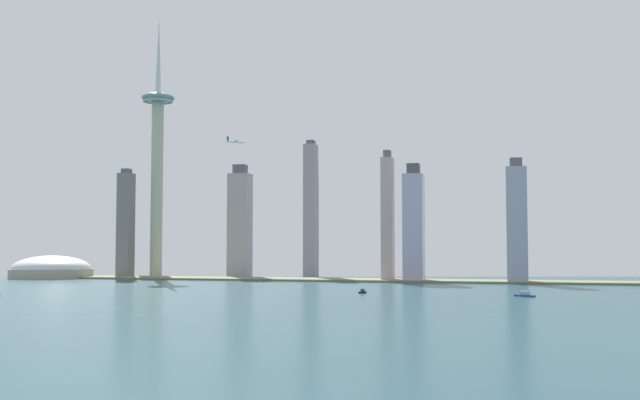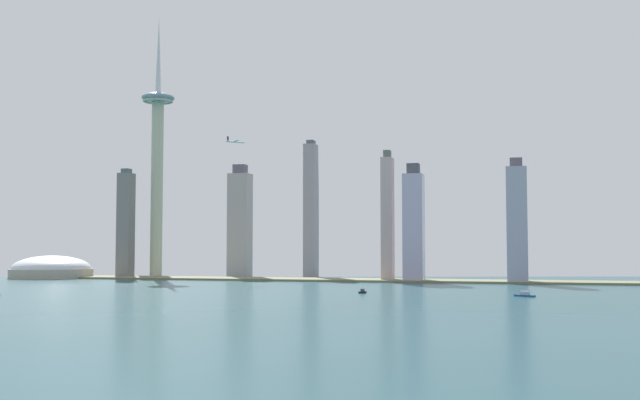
% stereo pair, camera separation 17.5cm
% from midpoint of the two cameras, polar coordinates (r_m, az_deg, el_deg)
% --- Properties ---
extents(ground_plane, '(6000.00, 6000.00, 0.00)m').
position_cam_midpoint_polar(ground_plane, '(496.00, -11.55, -8.05)').
color(ground_plane, '#20444C').
extents(waterfront_pier, '(693.96, 57.61, 2.42)m').
position_cam_midpoint_polar(waterfront_pier, '(885.40, 0.14, -5.99)').
color(waterfront_pier, '#707152').
rests_on(waterfront_pier, ground).
extents(observation_tower, '(42.34, 42.34, 338.65)m').
position_cam_midpoint_polar(observation_tower, '(1002.51, -12.08, 3.66)').
color(observation_tower, '#B4B99B').
rests_on(observation_tower, ground).
extents(stadium_dome, '(101.56, 101.56, 32.87)m').
position_cam_midpoint_polar(stadium_dome, '(1014.21, -19.47, -4.97)').
color(stadium_dome, '#A69D8C').
rests_on(stadium_dome, ground).
extents(skyscraper_0, '(22.28, 27.14, 132.73)m').
position_cam_midpoint_polar(skyscraper_0, '(859.26, 7.04, -1.94)').
color(skyscraper_0, '#B1A9C8').
rests_on(skyscraper_0, ground).
extents(skyscraper_1, '(16.94, 18.21, 138.32)m').
position_cam_midpoint_polar(skyscraper_1, '(995.08, -14.35, -1.79)').
color(skyscraper_1, slate).
rests_on(skyscraper_1, ground).
extents(skyscraper_2, '(21.77, 27.28, 135.08)m').
position_cam_midpoint_polar(skyscraper_2, '(846.30, 14.54, -1.71)').
color(skyscraper_2, '#9D9EB6').
rests_on(skyscraper_2, ground).
extents(skyscraper_3, '(27.33, 26.34, 161.94)m').
position_cam_midpoint_polar(skyscraper_3, '(1073.59, -12.56, -1.20)').
color(skyscraper_3, beige).
rests_on(skyscraper_3, ground).
extents(skyscraper_4, '(14.98, 24.10, 177.94)m').
position_cam_midpoint_polar(skyscraper_4, '(988.83, -0.68, -0.73)').
color(skyscraper_4, '#998F95').
rests_on(skyscraper_4, ground).
extents(skyscraper_5, '(27.23, 23.55, 146.04)m').
position_cam_midpoint_polar(skyscraper_5, '(993.50, -6.02, -1.76)').
color(skyscraper_5, '#A99E9D').
rests_on(skyscraper_5, ground).
extents(skyscraper_6, '(12.87, 20.72, 149.95)m').
position_cam_midpoint_polar(skyscraper_6, '(873.75, 5.09, -1.34)').
color(skyscraper_6, '#C2A7A5').
rests_on(skyscraper_6, ground).
extents(boat_1, '(16.71, 14.29, 4.30)m').
position_cam_midpoint_polar(boat_1, '(631.07, 15.09, -6.86)').
color(boat_1, navy).
rests_on(boat_1, ground).
extents(boat_2, '(5.98, 8.39, 8.42)m').
position_cam_midpoint_polar(boat_2, '(653.85, 3.21, -6.87)').
color(boat_2, black).
rests_on(boat_2, ground).
extents(airplane, '(19.25, 18.39, 7.17)m').
position_cam_midpoint_polar(airplane, '(915.72, -6.37, 4.37)').
color(airplane, white).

